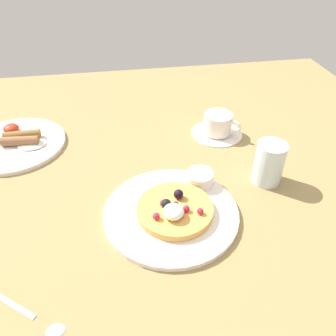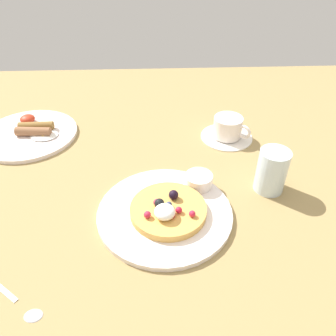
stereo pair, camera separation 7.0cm
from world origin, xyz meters
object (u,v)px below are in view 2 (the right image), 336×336
breakfast_plate (29,134)px  coffee_cup (228,127)px  syrup_ramekin (199,180)px  coffee_saucer (226,136)px  pancake_plate (165,213)px  water_glass (272,171)px  teaspoon (21,305)px

breakfast_plate → coffee_cup: size_ratio=2.84×
breakfast_plate → coffee_cup: bearing=-3.4°
syrup_ramekin → coffee_saucer: bearing=64.0°
pancake_plate → coffee_cup: size_ratio=2.99×
pancake_plate → water_glass: size_ratio=2.77×
breakfast_plate → coffee_saucer: bearing=-3.3°
coffee_saucer → pancake_plate: bearing=-122.2°
coffee_cup → coffee_saucer: bearing=138.2°
syrup_ramekin → breakfast_plate: (-42.68, 23.33, -2.03)cm
coffee_cup → water_glass: bearing=-76.0°
breakfast_plate → syrup_ramekin: bearing=-28.7°
pancake_plate → teaspoon: bearing=-141.2°
breakfast_plate → coffee_cup: (52.71, -3.12, 2.85)cm
pancake_plate → coffee_saucer: pancake_plate is taller
pancake_plate → coffee_saucer: 32.72cm
breakfast_plate → teaspoon: breakfast_plate is taller
coffee_saucer → water_glass: bearing=-75.7°
water_glass → breakfast_plate: bearing=157.7°
syrup_ramekin → water_glass: bearing=-1.3°
teaspoon → water_glass: 52.15cm
syrup_ramekin → coffee_cup: size_ratio=0.66×
syrup_ramekin → breakfast_plate: size_ratio=0.23×
coffee_saucer → coffee_cup: size_ratio=1.52×
breakfast_plate → coffee_saucer: size_ratio=1.87×
coffee_cup → pancake_plate: bearing=-122.5°
syrup_ramekin → teaspoon: bearing=-139.7°
breakfast_plate → teaspoon: 50.52cm
breakfast_plate → teaspoon: size_ratio=2.19×
breakfast_plate → teaspoon: bearing=-75.7°
breakfast_plate → coffee_saucer: (52.59, -3.00, -0.20)cm
syrup_ramekin → coffee_cup: coffee_cup is taller
coffee_saucer → water_glass: (5.25, -20.66, 4.51)cm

